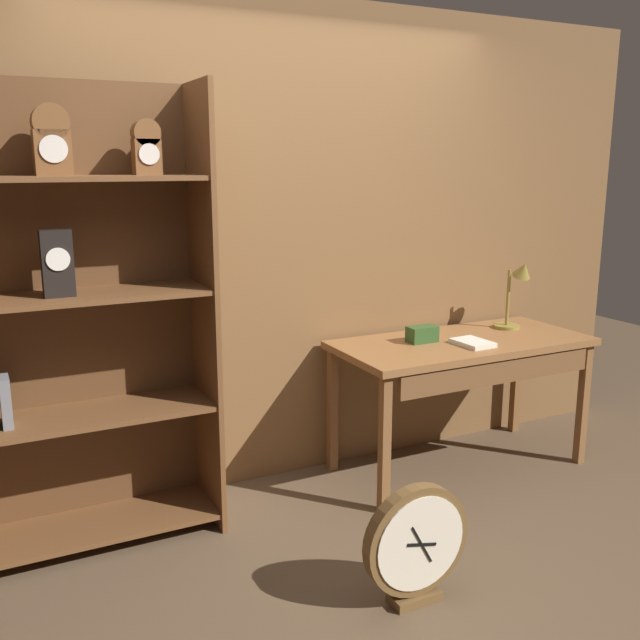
{
  "coord_description": "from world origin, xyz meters",
  "views": [
    {
      "loc": [
        -1.53,
        -2.2,
        1.76
      ],
      "look_at": [
        -0.07,
        0.73,
        1.02
      ],
      "focal_mm": 39.55,
      "sensor_mm": 36.0,
      "label": 1
    }
  ],
  "objects_px": {
    "desk_lamp": "(517,290)",
    "round_clock_large": "(417,544)",
    "bookshelf": "(57,322)",
    "open_repair_manual": "(473,343)",
    "workbench": "(465,355)",
    "toolbox_small": "(422,334)"
  },
  "relations": [
    {
      "from": "bookshelf",
      "to": "desk_lamp",
      "type": "distance_m",
      "value": 2.61
    },
    {
      "from": "workbench",
      "to": "round_clock_large",
      "type": "relative_size",
      "value": 2.88
    },
    {
      "from": "desk_lamp",
      "to": "round_clock_large",
      "type": "bearing_deg",
      "value": -142.87
    },
    {
      "from": "bookshelf",
      "to": "round_clock_large",
      "type": "distance_m",
      "value": 1.81
    },
    {
      "from": "bookshelf",
      "to": "desk_lamp",
      "type": "relative_size",
      "value": 5.02
    },
    {
      "from": "bookshelf",
      "to": "open_repair_manual",
      "type": "relative_size",
      "value": 9.62
    },
    {
      "from": "workbench",
      "to": "desk_lamp",
      "type": "relative_size",
      "value": 3.49
    },
    {
      "from": "workbench",
      "to": "round_clock_large",
      "type": "xyz_separation_m",
      "value": [
        -0.97,
        -0.97,
        -0.43
      ]
    },
    {
      "from": "round_clock_large",
      "to": "desk_lamp",
      "type": "bearing_deg",
      "value": 37.13
    },
    {
      "from": "bookshelf",
      "to": "desk_lamp",
      "type": "xyz_separation_m",
      "value": [
        2.61,
        -0.02,
        -0.06
      ]
    },
    {
      "from": "bookshelf",
      "to": "open_repair_manual",
      "type": "distance_m",
      "value": 2.16
    },
    {
      "from": "open_repair_manual",
      "to": "round_clock_large",
      "type": "xyz_separation_m",
      "value": [
        -0.95,
        -0.88,
        -0.52
      ]
    },
    {
      "from": "bookshelf",
      "to": "round_clock_large",
      "type": "xyz_separation_m",
      "value": [
        1.18,
        -1.11,
        -0.81
      ]
    },
    {
      "from": "bookshelf",
      "to": "workbench",
      "type": "bearing_deg",
      "value": -3.68
    },
    {
      "from": "workbench",
      "to": "toolbox_small",
      "type": "bearing_deg",
      "value": 159.41
    },
    {
      "from": "desk_lamp",
      "to": "toolbox_small",
      "type": "distance_m",
      "value": 0.72
    },
    {
      "from": "desk_lamp",
      "to": "open_repair_manual",
      "type": "xyz_separation_m",
      "value": [
        -0.48,
        -0.21,
        -0.22
      ]
    },
    {
      "from": "desk_lamp",
      "to": "round_clock_large",
      "type": "relative_size",
      "value": 0.83
    },
    {
      "from": "open_repair_manual",
      "to": "desk_lamp",
      "type": "bearing_deg",
      "value": 19.92
    },
    {
      "from": "bookshelf",
      "to": "toolbox_small",
      "type": "height_order",
      "value": "bookshelf"
    },
    {
      "from": "toolbox_small",
      "to": "open_repair_manual",
      "type": "distance_m",
      "value": 0.28
    },
    {
      "from": "bookshelf",
      "to": "workbench",
      "type": "relative_size",
      "value": 1.44
    }
  ]
}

